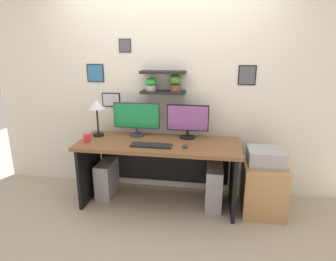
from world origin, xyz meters
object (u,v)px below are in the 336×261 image
desk (160,157)px  monitor_left (137,118)px  computer_tower_left (107,178)px  computer_tower_right (214,187)px  computer_mouse (185,146)px  desk_lamp (97,107)px  coffee_mug (87,138)px  printer (266,157)px  keyboard (151,145)px  monitor_right (188,120)px  drawer_cabinet (263,188)px

desk → monitor_left: monitor_left is taller
computer_tower_left → computer_tower_right: (1.30, -0.06, 0.02)m
computer_mouse → desk_lamp: bearing=166.5°
monitor_left → computer_tower_right: (0.94, -0.19, -0.73)m
desk → coffee_mug: size_ratio=19.99×
printer → computer_tower_right: bearing=177.2°
computer_tower_right → desk: bearing=177.6°
keyboard → coffee_mug: (-0.74, 0.04, 0.04)m
desk_lamp → computer_mouse: bearing=-13.5°
computer_tower_left → desk_lamp: bearing=155.8°
keyboard → computer_tower_right: (0.69, 0.17, -0.52)m
monitor_right → computer_mouse: (0.01, -0.34, -0.19)m
desk → keyboard: size_ratio=4.09×
monitor_right → printer: bearing=-13.8°
monitor_right → computer_tower_left: 1.23m
desk → keyboard: bearing=-104.1°
monitor_left → keyboard: 0.49m
monitor_right → desk: bearing=-152.2°
desk_lamp → computer_tower_left: size_ratio=1.01×
drawer_cabinet → printer: bearing=90.0°
desk → computer_mouse: size_ratio=19.99×
desk_lamp → printer: size_ratio=1.15×
keyboard → desk_lamp: (-0.71, 0.27, 0.34)m
computer_tower_left → coffee_mug: bearing=-122.8°
monitor_left → computer_tower_left: (-0.37, -0.12, -0.75)m
printer → coffee_mug: bearing=-176.9°
monitor_left → computer_mouse: size_ratio=6.15×
drawer_cabinet → monitor_right: bearing=166.2°
desk_lamp → computer_tower_left: bearing=-24.2°
monitor_right → computer_tower_left: size_ratio=1.12×
monitor_left → keyboard: bearing=-54.8°
keyboard → computer_tower_right: bearing=14.2°
computer_mouse → coffee_mug: 1.10m
computer_tower_left → printer: bearing=-2.8°
coffee_mug → drawer_cabinet: bearing=3.1°
monitor_right → computer_mouse: 0.39m
computer_tower_right → printer: bearing=-2.8°
desk → monitor_left: size_ratio=3.25×
monitor_left → computer_mouse: monitor_left is taller
desk_lamp → printer: bearing=-3.8°
computer_mouse → desk: bearing=149.8°
desk → monitor_right: size_ratio=3.74×
desk_lamp → coffee_mug: (-0.04, -0.24, -0.30)m
keyboard → coffee_mug: coffee_mug is taller
monitor_right → computer_tower_right: bearing=-29.2°
monitor_right → coffee_mug: (-1.10, -0.32, -0.16)m
desk → printer: (1.16, -0.05, 0.10)m
desk → coffee_mug: bearing=-168.6°
keyboard → computer_mouse: 0.36m
monitor_right → printer: monitor_right is taller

